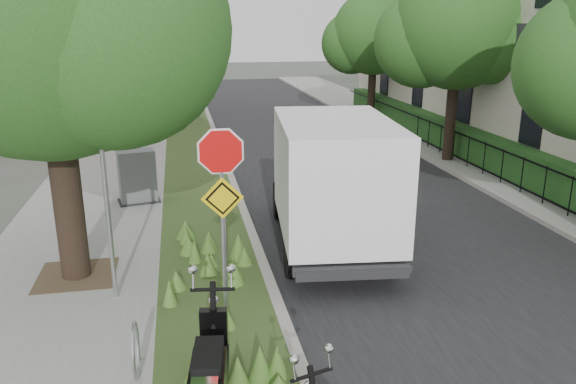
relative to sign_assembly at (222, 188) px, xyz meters
name	(u,v)px	position (x,y,z in m)	size (l,w,h in m)	color
ground	(322,338)	(1.40, -0.58, -2.33)	(120.00, 120.00, 0.00)	#4C5147
sidewalk_near	(107,178)	(-2.85, 9.42, -2.27)	(3.50, 60.00, 0.12)	gray
verge	(197,173)	(-0.10, 9.42, -2.27)	(2.00, 60.00, 0.12)	#344F21
kerb_near	(229,172)	(0.90, 9.42, -2.26)	(0.20, 60.00, 0.13)	#9E9991
road	(335,168)	(4.40, 9.42, -2.32)	(7.00, 60.00, 0.01)	black
kerb_far	(433,161)	(7.90, 9.42, -2.26)	(0.20, 60.00, 0.13)	#9E9991
footpath_far	(479,159)	(9.60, 9.42, -2.27)	(3.20, 60.00, 0.12)	gray
street_tree_main	(41,12)	(-2.68, 2.28, 2.48)	(6.21, 5.54, 7.66)	black
bare_post	(105,185)	(-1.80, 1.22, -0.21)	(0.08, 0.08, 4.00)	#A5A8AD
bike_hoop	(135,350)	(-1.30, -1.18, -1.83)	(0.06, 0.78, 0.77)	#A5A8AD
sign_assembly	(222,188)	(0.00, 0.00, 0.00)	(0.94, 0.08, 3.22)	#A5A8AD
fence_far	(454,143)	(8.60, 9.42, -1.66)	(0.04, 24.00, 1.00)	black
hedge_far	(473,142)	(9.30, 9.42, -1.66)	(1.00, 24.00, 1.10)	#224A1A
brick_building	(10,31)	(-8.10, 21.42, 1.88)	(9.40, 10.40, 8.30)	maroon
far_tree_b	(456,31)	(8.34, 9.46, 2.04)	(4.83, 4.31, 6.56)	black
far_tree_c	(372,37)	(8.34, 17.46, 1.63)	(4.37, 3.89, 5.93)	black
scooter_near	(210,378)	(-0.37, -2.09, -1.75)	(0.57, 1.96, 0.94)	black
box_truck	(331,175)	(2.48, 3.01, -0.75)	(2.63, 5.52, 2.41)	#262628
utility_cabinet	(137,177)	(-1.71, 6.60, -1.55)	(1.15, 0.88, 1.37)	#262628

